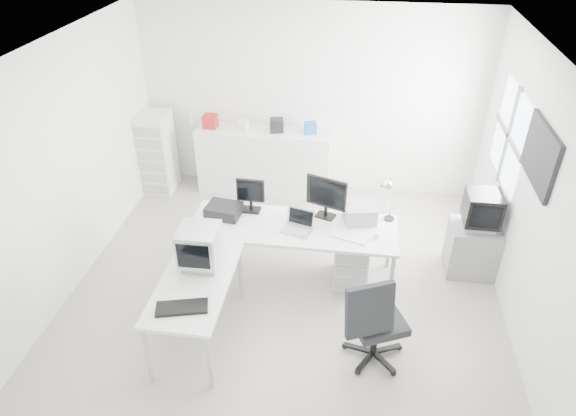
# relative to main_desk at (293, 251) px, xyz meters

# --- Properties ---
(floor) EXTENTS (5.00, 5.00, 0.01)m
(floor) POSITION_rel_main_desk_xyz_m (-0.06, -0.22, -0.38)
(floor) COLOR beige
(floor) RESTS_ON ground
(ceiling) EXTENTS (5.00, 5.00, 0.01)m
(ceiling) POSITION_rel_main_desk_xyz_m (-0.06, -0.22, 2.42)
(ceiling) COLOR white
(ceiling) RESTS_ON back_wall
(back_wall) EXTENTS (5.00, 0.02, 2.80)m
(back_wall) POSITION_rel_main_desk_xyz_m (-0.06, 2.28, 1.02)
(back_wall) COLOR white
(back_wall) RESTS_ON floor
(left_wall) EXTENTS (0.02, 5.00, 2.80)m
(left_wall) POSITION_rel_main_desk_xyz_m (-2.56, -0.22, 1.02)
(left_wall) COLOR white
(left_wall) RESTS_ON floor
(right_wall) EXTENTS (0.02, 5.00, 2.80)m
(right_wall) POSITION_rel_main_desk_xyz_m (2.44, -0.22, 1.02)
(right_wall) COLOR white
(right_wall) RESTS_ON floor
(window) EXTENTS (0.02, 1.20, 1.10)m
(window) POSITION_rel_main_desk_xyz_m (2.42, 0.98, 1.23)
(window) COLOR white
(window) RESTS_ON right_wall
(wall_picture) EXTENTS (0.04, 0.90, 0.60)m
(wall_picture) POSITION_rel_main_desk_xyz_m (2.41, -0.12, 1.52)
(wall_picture) COLOR black
(wall_picture) RESTS_ON right_wall
(main_desk) EXTENTS (2.40, 0.80, 0.75)m
(main_desk) POSITION_rel_main_desk_xyz_m (0.00, 0.00, 0.00)
(main_desk) COLOR silver
(main_desk) RESTS_ON floor
(side_desk) EXTENTS (0.70, 1.40, 0.75)m
(side_desk) POSITION_rel_main_desk_xyz_m (-0.85, -1.10, 0.00)
(side_desk) COLOR silver
(side_desk) RESTS_ON floor
(drawer_pedestal) EXTENTS (0.40, 0.50, 0.60)m
(drawer_pedestal) POSITION_rel_main_desk_xyz_m (0.70, 0.05, -0.08)
(drawer_pedestal) COLOR silver
(drawer_pedestal) RESTS_ON floor
(inkjet_printer) EXTENTS (0.44, 0.36, 0.14)m
(inkjet_printer) POSITION_rel_main_desk_xyz_m (-0.85, 0.10, 0.45)
(inkjet_printer) COLOR black
(inkjet_printer) RESTS_ON main_desk
(lcd_monitor_small) EXTENTS (0.34, 0.21, 0.42)m
(lcd_monitor_small) POSITION_rel_main_desk_xyz_m (-0.55, 0.25, 0.59)
(lcd_monitor_small) COLOR black
(lcd_monitor_small) RESTS_ON main_desk
(lcd_monitor_large) EXTENTS (0.53, 0.35, 0.52)m
(lcd_monitor_large) POSITION_rel_main_desk_xyz_m (0.35, 0.25, 0.63)
(lcd_monitor_large) COLOR black
(lcd_monitor_large) RESTS_ON main_desk
(laptop) EXTENTS (0.41, 0.42, 0.22)m
(laptop) POSITION_rel_main_desk_xyz_m (0.05, -0.10, 0.49)
(laptop) COLOR #B7B7BA
(laptop) RESTS_ON main_desk
(white_keyboard) EXTENTS (0.45, 0.26, 0.02)m
(white_keyboard) POSITION_rel_main_desk_xyz_m (0.65, -0.15, 0.38)
(white_keyboard) COLOR silver
(white_keyboard) RESTS_ON main_desk
(white_mouse) EXTENTS (0.07, 0.07, 0.07)m
(white_mouse) POSITION_rel_main_desk_xyz_m (0.95, -0.10, 0.41)
(white_mouse) COLOR silver
(white_mouse) RESTS_ON main_desk
(laser_printer) EXTENTS (0.42, 0.38, 0.21)m
(laser_printer) POSITION_rel_main_desk_xyz_m (0.75, 0.22, 0.48)
(laser_printer) COLOR #9E9E9E
(laser_printer) RESTS_ON main_desk
(desk_lamp) EXTENTS (0.20, 0.20, 0.53)m
(desk_lamp) POSITION_rel_main_desk_xyz_m (1.10, 0.30, 0.64)
(desk_lamp) COLOR silver
(desk_lamp) RESTS_ON main_desk
(crt_monitor) EXTENTS (0.40, 0.40, 0.45)m
(crt_monitor) POSITION_rel_main_desk_xyz_m (-0.85, -0.85, 0.60)
(crt_monitor) COLOR #B7B7BA
(crt_monitor) RESTS_ON side_desk
(black_keyboard) EXTENTS (0.52, 0.31, 0.03)m
(black_keyboard) POSITION_rel_main_desk_xyz_m (-0.85, -1.50, 0.39)
(black_keyboard) COLOR black
(black_keyboard) RESTS_ON side_desk
(office_chair) EXTENTS (0.85, 0.85, 1.11)m
(office_chair) POSITION_rel_main_desk_xyz_m (0.98, -1.14, 0.18)
(office_chair) COLOR #25272B
(office_chair) RESTS_ON floor
(tv_cabinet) EXTENTS (0.60, 0.49, 0.66)m
(tv_cabinet) POSITION_rel_main_desk_xyz_m (2.16, 0.43, -0.05)
(tv_cabinet) COLOR gray
(tv_cabinet) RESTS_ON floor
(crt_tv) EXTENTS (0.50, 0.48, 0.45)m
(crt_tv) POSITION_rel_main_desk_xyz_m (2.16, 0.43, 0.51)
(crt_tv) COLOR black
(crt_tv) RESTS_ON tv_cabinet
(sideboard) EXTENTS (2.01, 0.50, 1.00)m
(sideboard) POSITION_rel_main_desk_xyz_m (-0.73, 2.02, 0.13)
(sideboard) COLOR silver
(sideboard) RESTS_ON floor
(clutter_box_a) EXTENTS (0.20, 0.18, 0.20)m
(clutter_box_a) POSITION_rel_main_desk_xyz_m (-1.53, 2.02, 0.73)
(clutter_box_a) COLOR #A41F17
(clutter_box_a) RESTS_ON sideboard
(clutter_box_b) EXTENTS (0.17, 0.16, 0.14)m
(clutter_box_b) POSITION_rel_main_desk_xyz_m (-1.03, 2.02, 0.70)
(clutter_box_b) COLOR silver
(clutter_box_b) RESTS_ON sideboard
(clutter_box_c) EXTENTS (0.23, 0.21, 0.19)m
(clutter_box_c) POSITION_rel_main_desk_xyz_m (-0.53, 2.02, 0.73)
(clutter_box_c) COLOR black
(clutter_box_c) RESTS_ON sideboard
(clutter_box_d) EXTENTS (0.20, 0.18, 0.17)m
(clutter_box_d) POSITION_rel_main_desk_xyz_m (-0.03, 2.02, 0.71)
(clutter_box_d) COLOR blue
(clutter_box_d) RESTS_ON sideboard
(clutter_bottle) EXTENTS (0.07, 0.07, 0.22)m
(clutter_bottle) POSITION_rel_main_desk_xyz_m (-1.83, 2.06, 0.74)
(clutter_bottle) COLOR silver
(clutter_bottle) RESTS_ON sideboard
(filing_cabinet) EXTENTS (0.43, 0.52, 1.24)m
(filing_cabinet) POSITION_rel_main_desk_xyz_m (-2.34, 1.84, 0.25)
(filing_cabinet) COLOR silver
(filing_cabinet) RESTS_ON floor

